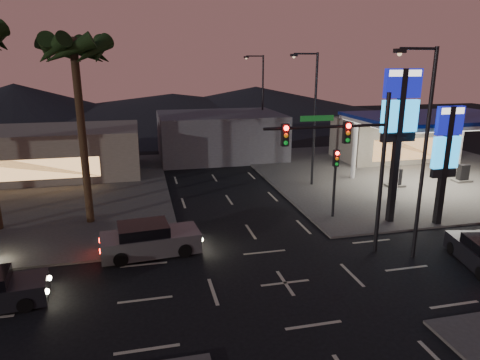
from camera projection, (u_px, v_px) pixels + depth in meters
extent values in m
plane|color=black|center=(285.00, 283.00, 18.72)|extent=(140.00, 140.00, 0.00)
cube|color=#47443F|center=(399.00, 172.00, 37.23)|extent=(24.00, 24.00, 0.12)
cylinder|color=silver|center=(397.00, 167.00, 28.91)|extent=(0.36, 0.36, 5.00)
cylinder|color=silver|center=(354.00, 149.00, 34.54)|extent=(0.36, 0.36, 5.00)
cylinder|color=silver|center=(461.00, 144.00, 36.74)|extent=(0.36, 0.36, 5.00)
cube|color=silver|center=(437.00, 119.00, 32.10)|extent=(12.00, 8.00, 0.50)
cube|color=white|center=(436.00, 123.00, 32.18)|extent=(11.60, 7.60, 0.06)
cube|color=navy|center=(437.00, 117.00, 32.06)|extent=(12.20, 8.20, 0.25)
cube|color=black|center=(396.00, 178.00, 32.62)|extent=(0.80, 0.50, 1.40)
cube|color=black|center=(463.00, 173.00, 33.94)|extent=(0.80, 0.50, 1.40)
cube|color=#726B5B|center=(390.00, 139.00, 41.84)|extent=(10.00, 6.00, 4.00)
cube|color=black|center=(396.00, 149.00, 24.54)|extent=(0.35, 0.35, 9.00)
cube|color=#0B0F7F|center=(403.00, 83.00, 23.55)|extent=(2.20, 0.30, 1.60)
cube|color=white|center=(404.00, 73.00, 23.41)|extent=(1.98, 0.32, 0.35)
cube|color=#178EDE|center=(400.00, 116.00, 24.03)|extent=(2.20, 0.30, 1.80)
cube|color=black|center=(398.00, 137.00, 24.36)|extent=(2.09, 0.28, 0.50)
cube|color=black|center=(444.00, 168.00, 24.42)|extent=(0.35, 0.35, 7.00)
cube|color=#0B0F7F|center=(450.00, 121.00, 23.70)|extent=(1.60, 0.30, 1.60)
cube|color=white|center=(451.00, 111.00, 23.55)|extent=(1.44, 0.32, 0.35)
cube|color=#178EDE|center=(446.00, 152.00, 24.18)|extent=(1.60, 0.30, 1.80)
cube|color=black|center=(443.00, 173.00, 24.50)|extent=(1.52, 0.28, 0.50)
cylinder|color=black|center=(381.00, 176.00, 20.73)|extent=(0.20, 0.20, 8.00)
cylinder|color=black|center=(327.00, 127.00, 19.40)|extent=(6.00, 0.14, 0.14)
cube|color=#0C3F14|center=(317.00, 118.00, 19.19)|extent=(1.60, 0.05, 0.25)
cube|color=black|center=(347.00, 133.00, 19.70)|extent=(0.32, 0.25, 1.00)
sphere|color=#FF0C07|center=(349.00, 126.00, 19.47)|extent=(0.22, 0.22, 0.22)
sphere|color=orange|center=(348.00, 133.00, 19.56)|extent=(0.20, 0.20, 0.20)
sphere|color=#0CB226|center=(348.00, 140.00, 19.65)|extent=(0.20, 0.20, 0.20)
cube|color=black|center=(285.00, 135.00, 19.04)|extent=(0.32, 0.25, 1.00)
sphere|color=#FF0C07|center=(286.00, 128.00, 18.81)|extent=(0.22, 0.22, 0.22)
sphere|color=orange|center=(286.00, 136.00, 18.90)|extent=(0.20, 0.20, 0.20)
sphere|color=#0CB226|center=(286.00, 143.00, 18.99)|extent=(0.20, 0.20, 0.20)
cylinder|color=black|center=(334.00, 187.00, 25.96)|extent=(0.16, 0.16, 4.00)
cube|color=black|center=(336.00, 158.00, 25.48)|extent=(0.32, 0.25, 1.00)
sphere|color=#FF0C07|center=(337.00, 153.00, 25.25)|extent=(0.22, 0.22, 0.22)
sphere|color=orange|center=(337.00, 159.00, 25.34)|extent=(0.20, 0.20, 0.20)
sphere|color=#0CB226|center=(337.00, 164.00, 25.42)|extent=(0.20, 0.20, 0.20)
cylinder|color=black|center=(424.00, 159.00, 19.86)|extent=(0.18, 0.18, 10.00)
cylinder|color=black|center=(419.00, 48.00, 18.35)|extent=(1.80, 0.12, 0.12)
cube|color=black|center=(400.00, 51.00, 18.18)|extent=(0.50, 0.25, 0.18)
sphere|color=#FFCC8C|center=(400.00, 54.00, 18.21)|extent=(0.20, 0.20, 0.20)
cylinder|color=black|center=(314.00, 122.00, 32.05)|extent=(0.18, 0.18, 10.00)
cylinder|color=black|center=(306.00, 54.00, 30.54)|extent=(1.80, 0.12, 0.12)
cube|color=black|center=(294.00, 55.00, 30.37)|extent=(0.50, 0.25, 0.18)
sphere|color=#FFCC8C|center=(294.00, 57.00, 30.40)|extent=(0.20, 0.20, 0.20)
cylinder|color=black|center=(263.00, 104.00, 45.18)|extent=(0.18, 0.18, 10.00)
cylinder|color=black|center=(255.00, 56.00, 43.67)|extent=(1.80, 0.12, 0.12)
cube|color=black|center=(246.00, 57.00, 43.50)|extent=(0.50, 0.25, 0.18)
sphere|color=#FFCC8C|center=(246.00, 58.00, 43.54)|extent=(0.20, 0.20, 0.20)
cylinder|color=black|center=(83.00, 139.00, 24.28)|extent=(0.44, 0.44, 10.20)
sphere|color=black|center=(73.00, 45.00, 22.92)|extent=(0.90, 0.90, 0.90)
cone|color=black|center=(99.00, 51.00, 23.28)|extent=(0.90, 2.74, 1.91)
cone|color=black|center=(93.00, 52.00, 24.06)|extent=(2.57, 2.57, 1.91)
cone|color=black|center=(77.00, 52.00, 24.21)|extent=(2.74, 0.90, 1.91)
cone|color=black|center=(59.00, 51.00, 23.66)|extent=(2.57, 2.57, 1.91)
cone|color=black|center=(48.00, 51.00, 22.71)|extent=(0.90, 2.74, 1.91)
cone|color=black|center=(52.00, 51.00, 21.93)|extent=(2.57, 2.57, 1.91)
cone|color=black|center=(70.00, 51.00, 21.78)|extent=(2.74, 0.90, 1.91)
cone|color=black|center=(90.00, 51.00, 22.34)|extent=(2.57, 2.57, 1.91)
cube|color=#726B5B|center=(41.00, 153.00, 35.73)|extent=(16.00, 8.00, 4.00)
cube|color=#4C4C51|center=(220.00, 135.00, 42.96)|extent=(12.00, 9.00, 4.40)
cone|color=black|center=(16.00, 103.00, 68.69)|extent=(40.00, 40.00, 6.00)
cone|color=black|center=(256.00, 101.00, 77.63)|extent=(50.00, 50.00, 5.00)
cone|color=black|center=(173.00, 105.00, 74.46)|extent=(60.00, 60.00, 4.00)
cylinder|color=black|center=(31.00, 284.00, 17.98)|extent=(0.63, 0.29, 0.61)
cylinder|color=black|center=(25.00, 305.00, 16.49)|extent=(0.63, 0.29, 0.61)
sphere|color=#FFF2BF|center=(49.00, 278.00, 17.93)|extent=(0.21, 0.21, 0.21)
sphere|color=#FFF2BF|center=(47.00, 292.00, 16.87)|extent=(0.21, 0.21, 0.21)
cube|color=#59595B|center=(151.00, 242.00, 21.44)|extent=(5.00, 2.47, 0.99)
cube|color=black|center=(143.00, 231.00, 21.17)|extent=(2.58, 2.08, 0.71)
cylinder|color=black|center=(178.00, 236.00, 22.83)|extent=(0.72, 0.33, 0.70)
cylinder|color=black|center=(185.00, 250.00, 21.13)|extent=(0.72, 0.33, 0.70)
cylinder|color=black|center=(118.00, 244.00, 21.89)|extent=(0.72, 0.33, 0.70)
cylinder|color=black|center=(121.00, 259.00, 20.19)|extent=(0.72, 0.33, 0.70)
sphere|color=#FFF2BF|center=(195.00, 230.00, 22.76)|extent=(0.24, 0.24, 0.24)
sphere|color=#FFF2BF|center=(201.00, 240.00, 21.56)|extent=(0.24, 0.24, 0.24)
cube|color=#FF140A|center=(100.00, 240.00, 21.26)|extent=(0.11, 0.28, 0.15)
cube|color=#FF140A|center=(100.00, 251.00, 20.06)|extent=(0.11, 0.28, 0.15)
cylinder|color=black|center=(452.00, 248.00, 21.48)|extent=(0.36, 0.65, 0.61)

